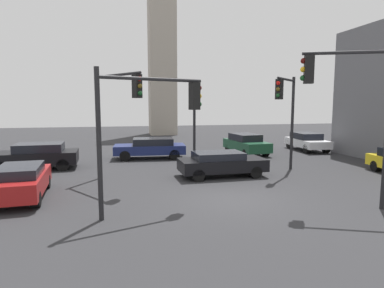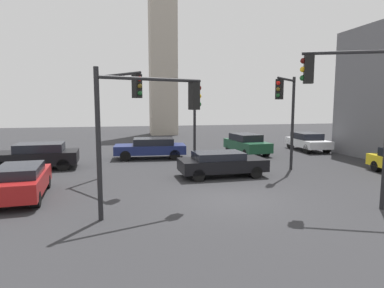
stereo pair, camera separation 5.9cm
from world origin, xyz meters
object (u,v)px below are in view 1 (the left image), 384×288
at_px(car_1, 221,163).
at_px(car_0, 151,148).
at_px(car_2, 307,141).
at_px(car_4, 246,143).
at_px(traffic_light_1, 350,94).
at_px(car_5, 37,156).
at_px(traffic_light_2, 194,113).
at_px(traffic_light_3, 286,104).
at_px(car_6, 21,181).
at_px(traffic_light_4, 116,103).
at_px(traffic_light_0, 151,112).

bearing_deg(car_1, car_0, 113.97).
height_order(car_2, car_4, car_4).
distance_m(traffic_light_1, car_5, 16.38).
height_order(traffic_light_2, car_5, traffic_light_2).
distance_m(traffic_light_3, car_5, 14.24).
bearing_deg(car_6, traffic_light_2, -59.95).
relative_size(traffic_light_1, traffic_light_2, 1.30).
bearing_deg(traffic_light_2, car_6, -44.11).
relative_size(traffic_light_1, traffic_light_4, 1.11).
height_order(car_0, car_4, car_4).
height_order(car_1, car_5, car_5).
bearing_deg(car_6, car_4, -59.03).
relative_size(car_4, car_5, 0.98).
xyz_separation_m(traffic_light_3, car_2, (5.92, 7.55, -2.95)).
bearing_deg(car_4, car_2, 89.92).
height_order(traffic_light_4, car_4, traffic_light_4).
relative_size(traffic_light_3, traffic_light_4, 0.98).
distance_m(traffic_light_1, car_4, 13.43).
relative_size(traffic_light_0, traffic_light_4, 0.92).
xyz_separation_m(car_0, car_1, (3.07, -6.39, -0.06)).
bearing_deg(car_2, traffic_light_2, -64.76).
bearing_deg(traffic_light_3, traffic_light_0, -12.14).
bearing_deg(traffic_light_0, traffic_light_1, -28.99).
relative_size(traffic_light_0, car_0, 1.00).
bearing_deg(traffic_light_0, traffic_light_3, 12.66).
bearing_deg(traffic_light_4, car_4, 94.90).
distance_m(traffic_light_2, car_4, 6.47).
distance_m(car_1, car_4, 8.21).
bearing_deg(car_2, car_6, -58.88).
bearing_deg(car_4, car_0, -90.54).
bearing_deg(traffic_light_1, car_0, -42.24).
distance_m(traffic_light_1, traffic_light_3, 6.03).
bearing_deg(car_5, traffic_light_1, 139.44).
bearing_deg(traffic_light_2, traffic_light_0, -10.76).
height_order(traffic_light_0, traffic_light_2, traffic_light_0).
bearing_deg(traffic_light_0, car_4, 35.52).
relative_size(traffic_light_2, car_4, 1.00).
xyz_separation_m(traffic_light_3, car_4, (0.52, 6.98, -2.94)).
height_order(car_2, car_5, car_5).
height_order(traffic_light_1, car_6, traffic_light_1).
xyz_separation_m(traffic_light_1, traffic_light_4, (-8.10, 5.41, -0.31)).
relative_size(car_0, car_1, 1.09).
bearing_deg(car_1, traffic_light_3, 0.02).
bearing_deg(car_5, car_1, 155.14).
height_order(car_4, car_5, car_5).
relative_size(car_0, car_4, 1.08).
bearing_deg(car_1, car_4, 58.09).
bearing_deg(car_5, car_2, -171.92).
height_order(traffic_light_3, car_6, traffic_light_3).
bearing_deg(traffic_light_0, car_5, 103.31).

